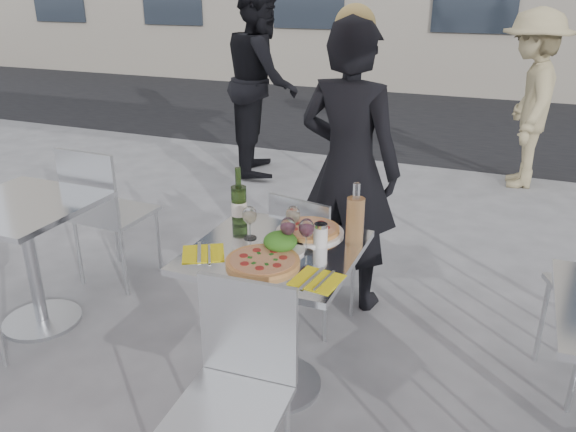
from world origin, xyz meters
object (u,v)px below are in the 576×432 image
at_px(main_table, 276,290).
at_px(wineglass_red_a, 288,228).
at_px(sugar_shaker, 321,235).
at_px(pedestrian_b, 528,100).
at_px(pedestrian_a, 262,81).
at_px(pizza_far, 310,230).
at_px(napkin_right, 317,280).
at_px(side_table_left, 27,239).
at_px(side_chair_lfar, 104,206).
at_px(carafe, 355,220).
at_px(napkin_left, 203,253).
at_px(salad_plate, 280,243).
at_px(wineglass_white_b, 293,216).
at_px(woman_diner, 349,169).
at_px(chair_far, 308,251).
at_px(wineglass_white_a, 250,216).
at_px(chair_near, 238,377).
at_px(wineglass_red_b, 306,229).
at_px(pizza_near, 263,261).
at_px(wine_bottle, 239,204).

xyz_separation_m(main_table, wineglass_red_a, (0.06, 0.01, 0.32)).
relative_size(main_table, sugar_shaker, 7.01).
bearing_deg(pedestrian_b, pedestrian_a, -82.48).
relative_size(pizza_far, napkin_right, 1.61).
distance_m(side_table_left, side_chair_lfar, 0.55).
distance_m(side_chair_lfar, carafe, 1.79).
bearing_deg(pedestrian_b, carafe, -15.53).
bearing_deg(napkin_right, side_chair_lfar, 163.16).
bearing_deg(wineglass_red_a, napkin_left, -152.32).
bearing_deg(salad_plate, napkin_right, -38.93).
bearing_deg(pedestrian_a, napkin_right, -174.50).
distance_m(wineglass_white_b, wineglass_red_a, 0.14).
height_order(woman_diner, wineglass_white_b, woman_diner).
xyz_separation_m(side_chair_lfar, pedestrian_b, (2.41, 3.20, 0.28)).
xyz_separation_m(pedestrian_a, napkin_right, (1.80, -3.40, -0.19)).
xyz_separation_m(woman_diner, napkin_right, (0.22, -1.15, -0.10)).
xyz_separation_m(salad_plate, carafe, (0.28, 0.19, 0.08)).
distance_m(chair_far, pizza_far, 0.46).
height_order(pedestrian_a, salad_plate, pedestrian_a).
relative_size(side_table_left, chair_far, 0.92).
bearing_deg(main_table, wineglass_white_a, 158.53).
bearing_deg(chair_near, main_table, 96.52).
relative_size(chair_far, napkin_left, 3.31).
distance_m(side_chair_lfar, wineglass_red_b, 1.66).
relative_size(side_chair_lfar, wineglass_white_a, 5.93).
relative_size(pizza_near, sugar_shaker, 2.94).
height_order(side_table_left, carafe, carafe).
xyz_separation_m(chair_near, pedestrian_b, (0.89, 4.32, 0.33)).
xyz_separation_m(main_table, napkin_left, (-0.27, -0.17, 0.21)).
height_order(side_chair_lfar, pedestrian_b, pedestrian_b).
distance_m(pizza_near, salad_plate, 0.15).
relative_size(side_table_left, side_chair_lfar, 0.80).
bearing_deg(pizza_near, pedestrian_a, 114.68).
height_order(side_table_left, side_chair_lfar, side_chair_lfar).
bearing_deg(chair_far, side_table_left, 32.23).
xyz_separation_m(wineglass_red_b, napkin_left, (-0.41, -0.19, -0.11)).
relative_size(main_table, salad_plate, 3.41).
height_order(wineglass_red_a, napkin_right, wineglass_red_a).
distance_m(pizza_far, salad_plate, 0.23).
height_order(side_table_left, wineglass_red_a, wineglass_red_a).
bearing_deg(sugar_shaker, wine_bottle, 171.05).
height_order(wineglass_white_b, wineglass_red_a, same).
xyz_separation_m(chair_far, side_chair_lfar, (-1.37, -0.01, 0.07)).
height_order(woman_diner, pedestrian_a, pedestrian_a).
height_order(wine_bottle, wineglass_white_b, wine_bottle).
bearing_deg(pizza_near, wineglass_white_b, 85.92).
relative_size(side_chair_lfar, napkin_left, 3.79).
bearing_deg(pedestrian_b, napkin_left, -22.58).
height_order(side_table_left, salad_plate, salad_plate).
bearing_deg(side_chair_lfar, carafe, 169.57).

